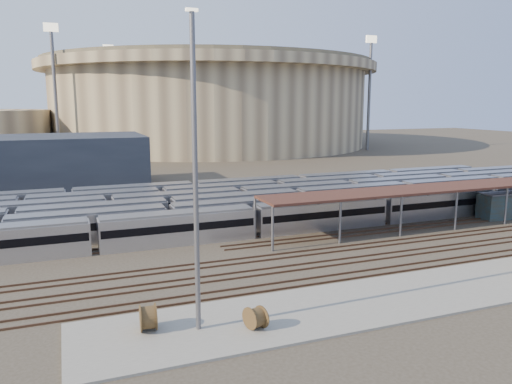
{
  "coord_description": "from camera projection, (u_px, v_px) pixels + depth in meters",
  "views": [
    {
      "loc": [
        -29.08,
        -47.87,
        16.31
      ],
      "look_at": [
        -5.8,
        12.0,
        4.73
      ],
      "focal_mm": 35.0,
      "sensor_mm": 36.0,
      "label": 1
    }
  ],
  "objects": [
    {
      "name": "floodlight_2",
      "position": [
        369.0,
        89.0,
        170.2
      ],
      "size": [
        4.0,
        1.0,
        38.4
      ],
      "color": "#5E5E63",
      "rests_on": "ground"
    },
    {
      "name": "cable_reel_east",
      "position": [
        256.0,
        318.0,
        35.88
      ],
      "size": [
        1.4,
        1.87,
        1.67
      ],
      "primitive_type": "cylinder",
      "rotation": [
        0.0,
        1.57,
        0.32
      ],
      "color": "brown",
      "rests_on": "apron"
    },
    {
      "name": "yard_light_pole",
      "position": [
        195.0,
        176.0,
        34.05
      ],
      "size": [
        0.81,
        0.36,
        22.09
      ],
      "color": "#5E5E63",
      "rests_on": "apron"
    },
    {
      "name": "empty_tracks",
      "position": [
        366.0,
        258.0,
        52.57
      ],
      "size": [
        170.0,
        9.62,
        0.18
      ],
      "color": "#4C3323",
      "rests_on": "ground"
    },
    {
      "name": "ground",
      "position": [
        341.0,
        247.0,
        57.17
      ],
      "size": [
        420.0,
        420.0,
        0.0
      ],
      "primitive_type": "plane",
      "color": "#383026",
      "rests_on": "ground"
    },
    {
      "name": "floodlight_3",
      "position": [
        110.0,
        91.0,
        196.72
      ],
      "size": [
        4.0,
        1.0,
        38.4
      ],
      "color": "#5E5E63",
      "rests_on": "ground"
    },
    {
      "name": "service_building",
      "position": [
        30.0,
        163.0,
        94.26
      ],
      "size": [
        42.0,
        20.0,
        10.0
      ],
      "primitive_type": "cube",
      "color": "#1E232D",
      "rests_on": "ground"
    },
    {
      "name": "subway_trains",
      "position": [
        260.0,
        203.0,
        72.89
      ],
      "size": [
        124.77,
        23.9,
        3.6
      ],
      "color": "silver",
      "rests_on": "ground"
    },
    {
      "name": "apron",
      "position": [
        382.0,
        299.0,
        41.61
      ],
      "size": [
        50.0,
        9.0,
        0.2
      ],
      "primitive_type": "cube",
      "color": "gray",
      "rests_on": "ground"
    },
    {
      "name": "stadium",
      "position": [
        210.0,
        102.0,
        191.59
      ],
      "size": [
        124.0,
        124.0,
        32.5
      ],
      "color": "tan",
      "rests_on": "ground"
    },
    {
      "name": "cable_reel_west",
      "position": [
        148.0,
        317.0,
        35.58
      ],
      "size": [
        1.23,
        2.03,
        1.95
      ],
      "primitive_type": "cylinder",
      "rotation": [
        0.0,
        1.57,
        -0.08
      ],
      "color": "brown",
      "rests_on": "apron"
    },
    {
      "name": "inspection_shed",
      "position": [
        468.0,
        187.0,
        67.8
      ],
      "size": [
        60.3,
        6.0,
        5.3
      ],
      "color": "#5E5E63",
      "rests_on": "ground"
    },
    {
      "name": "floodlight_0",
      "position": [
        55.0,
        87.0,
        143.72
      ],
      "size": [
        4.0,
        1.0,
        38.4
      ],
      "color": "#5E5E63",
      "rests_on": "ground"
    }
  ]
}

